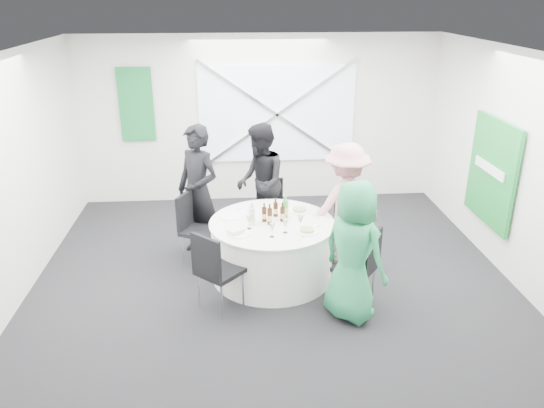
{
  "coord_description": "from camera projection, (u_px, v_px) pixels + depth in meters",
  "views": [
    {
      "loc": [
        -0.47,
        -5.78,
        3.43
      ],
      "look_at": [
        0.0,
        0.2,
        1.0
      ],
      "focal_mm": 35.0,
      "sensor_mm": 36.0,
      "label": 1
    }
  ],
  "objects": [
    {
      "name": "floor",
      "position": [
        273.0,
        284.0,
        6.66
      ],
      "size": [
        6.0,
        6.0,
        0.0
      ],
      "primitive_type": "plane",
      "color": "black",
      "rests_on": "ground"
    },
    {
      "name": "ceiling",
      "position": [
        273.0,
        54.0,
        5.61
      ],
      "size": [
        6.0,
        6.0,
        0.0
      ],
      "primitive_type": "plane",
      "rotation": [
        3.14,
        0.0,
        0.0
      ],
      "color": "silver",
      "rests_on": "wall_back"
    },
    {
      "name": "wall_back",
      "position": [
        259.0,
        120.0,
        8.91
      ],
      "size": [
        6.0,
        0.0,
        6.0
      ],
      "primitive_type": "plane",
      "rotation": [
        1.57,
        0.0,
        0.0
      ],
      "color": "silver",
      "rests_on": "floor"
    },
    {
      "name": "wall_front",
      "position": [
        312.0,
        334.0,
        3.36
      ],
      "size": [
        6.0,
        0.0,
        6.0
      ],
      "primitive_type": "plane",
      "rotation": [
        -1.57,
        0.0,
        0.0
      ],
      "color": "silver",
      "rests_on": "floor"
    },
    {
      "name": "wall_left",
      "position": [
        6.0,
        185.0,
        5.92
      ],
      "size": [
        0.0,
        6.0,
        6.0
      ],
      "primitive_type": "plane",
      "rotation": [
        1.57,
        0.0,
        1.57
      ],
      "color": "silver",
      "rests_on": "floor"
    },
    {
      "name": "wall_right",
      "position": [
        522.0,
        172.0,
        6.35
      ],
      "size": [
        0.0,
        6.0,
        6.0
      ],
      "primitive_type": "plane",
      "rotation": [
        1.57,
        0.0,
        -1.57
      ],
      "color": "silver",
      "rests_on": "floor"
    },
    {
      "name": "window_panel",
      "position": [
        277.0,
        114.0,
        8.86
      ],
      "size": [
        2.6,
        0.03,
        1.6
      ],
      "primitive_type": "cube",
      "color": "silver",
      "rests_on": "wall_back"
    },
    {
      "name": "window_brace_a",
      "position": [
        277.0,
        115.0,
        8.82
      ],
      "size": [
        2.63,
        0.05,
        1.84
      ],
      "primitive_type": "cube",
      "rotation": [
        0.0,
        0.97,
        0.0
      ],
      "color": "silver",
      "rests_on": "window_panel"
    },
    {
      "name": "window_brace_b",
      "position": [
        277.0,
        115.0,
        8.82
      ],
      "size": [
        2.63,
        0.05,
        1.84
      ],
      "primitive_type": "cube",
      "rotation": [
        0.0,
        -0.97,
        0.0
      ],
      "color": "silver",
      "rests_on": "window_panel"
    },
    {
      "name": "green_banner",
      "position": [
        136.0,
        105.0,
        8.6
      ],
      "size": [
        0.55,
        0.04,
        1.2
      ],
      "primitive_type": "cube",
      "color": "#136229",
      "rests_on": "wall_back"
    },
    {
      "name": "green_sign",
      "position": [
        492.0,
        172.0,
        6.98
      ],
      "size": [
        0.05,
        1.2,
        1.4
      ],
      "primitive_type": "cube",
      "color": "#17822E",
      "rests_on": "wall_right"
    },
    {
      "name": "banquet_table",
      "position": [
        272.0,
        249.0,
        6.7
      ],
      "size": [
        1.56,
        1.56,
        0.76
      ],
      "color": "silver",
      "rests_on": "floor"
    },
    {
      "name": "chair_back",
      "position": [
        270.0,
        205.0,
        7.7
      ],
      "size": [
        0.43,
        0.44,
        0.9
      ],
      "rotation": [
        0.0,
        0.0,
        -0.05
      ],
      "color": "black",
      "rests_on": "floor"
    },
    {
      "name": "chair_back_left",
      "position": [
        194.0,
        223.0,
        7.0
      ],
      "size": [
        0.59,
        0.59,
        0.97
      ],
      "rotation": [
        0.0,
        0.0,
        1.12
      ],
      "color": "black",
      "rests_on": "floor"
    },
    {
      "name": "chair_back_right",
      "position": [
        337.0,
        221.0,
        7.15
      ],
      "size": [
        0.56,
        0.55,
        0.91
      ],
      "rotation": [
        0.0,
        0.0,
        -1.1
      ],
      "color": "black",
      "rests_on": "floor"
    },
    {
      "name": "chair_front_right",
      "position": [
        362.0,
        261.0,
        6.03
      ],
      "size": [
        0.6,
        0.6,
        0.95
      ],
      "rotation": [
        0.0,
        0.0,
        4.07
      ],
      "color": "black",
      "rests_on": "floor"
    },
    {
      "name": "chair_front_left",
      "position": [
        214.0,
        266.0,
        5.89
      ],
      "size": [
        0.63,
        0.63,
        0.98
      ],
      "rotation": [
        0.0,
        0.0,
        2.39
      ],
      "color": "black",
      "rests_on": "floor"
    },
    {
      "name": "person_man_back_left",
      "position": [
        198.0,
        191.0,
        7.15
      ],
      "size": [
        0.79,
        0.76,
        1.81
      ],
      "primitive_type": "imported",
      "rotation": [
        0.0,
        0.0,
        -0.69
      ],
      "color": "black",
      "rests_on": "floor"
    },
    {
      "name": "person_man_back",
      "position": [
        260.0,
        183.0,
        7.6
      ],
      "size": [
        0.51,
        0.86,
        1.72
      ],
      "primitive_type": "imported",
      "rotation": [
        0.0,
        0.0,
        -1.51
      ],
      "color": "black",
      "rests_on": "floor"
    },
    {
      "name": "person_woman_pink",
      "position": [
        345.0,
        204.0,
        6.92
      ],
      "size": [
        1.17,
        0.82,
        1.65
      ],
      "primitive_type": "imported",
      "rotation": [
        0.0,
        0.0,
        -2.81
      ],
      "color": "pink",
      "rests_on": "floor"
    },
    {
      "name": "person_woman_green",
      "position": [
        354.0,
        252.0,
        5.72
      ],
      "size": [
        0.9,
        0.93,
        1.61
      ],
      "primitive_type": "imported",
      "rotation": [
        0.0,
        0.0,
        2.27
      ],
      "color": "#258A52",
      "rests_on": "floor"
    },
    {
      "name": "plate_back",
      "position": [
        262.0,
        204.0,
        7.1
      ],
      "size": [
        0.24,
        0.24,
        0.01
      ],
      "color": "white",
      "rests_on": "banquet_table"
    },
    {
      "name": "plate_back_left",
      "position": [
        231.0,
        216.0,
        6.72
      ],
      "size": [
        0.29,
        0.29,
        0.01
      ],
      "color": "white",
      "rests_on": "banquet_table"
    },
    {
      "name": "plate_back_right",
      "position": [
        299.0,
        210.0,
        6.87
      ],
      "size": [
        0.27,
        0.27,
        0.04
      ],
      "color": "white",
      "rests_on": "banquet_table"
    },
    {
      "name": "plate_front_right",
      "position": [
        307.0,
        231.0,
        6.29
      ],
      "size": [
        0.27,
        0.27,
        0.04
      ],
      "color": "white",
      "rests_on": "banquet_table"
    },
    {
      "name": "plate_front_left",
      "position": [
        239.0,
        233.0,
        6.23
      ],
      "size": [
        0.29,
        0.29,
        0.01
      ],
      "color": "white",
      "rests_on": "banquet_table"
    },
    {
      "name": "napkin",
      "position": [
        236.0,
        231.0,
        6.22
      ],
      "size": [
        0.22,
        0.2,
        0.05
      ],
      "primitive_type": "cube",
      "rotation": [
        0.0,
        0.0,
        0.64
      ],
      "color": "silver",
      "rests_on": "plate_front_left"
    },
    {
      "name": "beer_bottle_a",
      "position": [
        264.0,
        215.0,
        6.55
      ],
      "size": [
        0.06,
        0.06,
        0.24
      ],
      "color": "#3C1A0A",
      "rests_on": "banquet_table"
    },
    {
      "name": "beer_bottle_b",
      "position": [
        276.0,
        209.0,
        6.7
      ],
      "size": [
        0.06,
        0.06,
        0.24
      ],
      "color": "#3C1A0A",
      "rests_on": "banquet_table"
    },
    {
      "name": "beer_bottle_c",
      "position": [
        282.0,
        214.0,
        6.55
      ],
      "size": [
        0.06,
        0.06,
        0.24
      ],
      "color": "#3C1A0A",
      "rests_on": "banquet_table"
    },
    {
      "name": "beer_bottle_d",
      "position": [
        270.0,
        217.0,
        6.46
      ],
      "size": [
        0.06,
        0.06,
        0.27
      ],
      "color": "#3C1A0A",
      "rests_on": "banquet_table"
    },
    {
      "name": "green_water_bottle",
      "position": [
        285.0,
        209.0,
        6.64
      ],
      "size": [
        0.08,
        0.08,
        0.3
      ],
      "color": "green",
      "rests_on": "banquet_table"
    },
    {
      "name": "clear_water_bottle",
      "position": [
        252.0,
        216.0,
        6.46
      ],
      "size": [
        0.08,
        0.08,
        0.28
      ],
      "color": "silver",
      "rests_on": "banquet_table"
    },
    {
      "name": "wine_glass_a",
      "position": [
        249.0,
        219.0,
        6.33
      ],
      "size": [
        0.07,
        0.07,
        0.17
      ],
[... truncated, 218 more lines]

